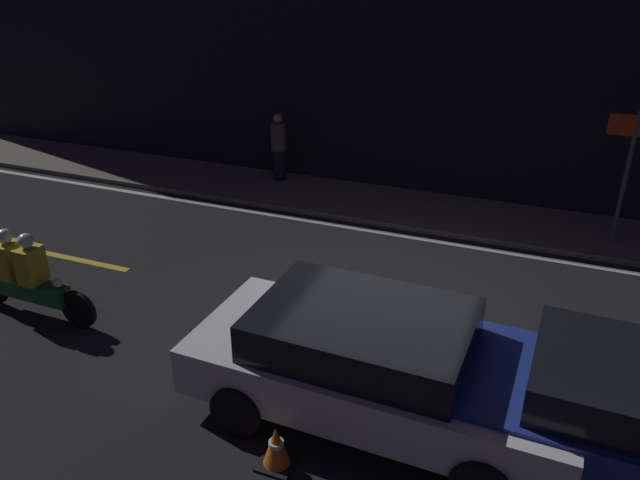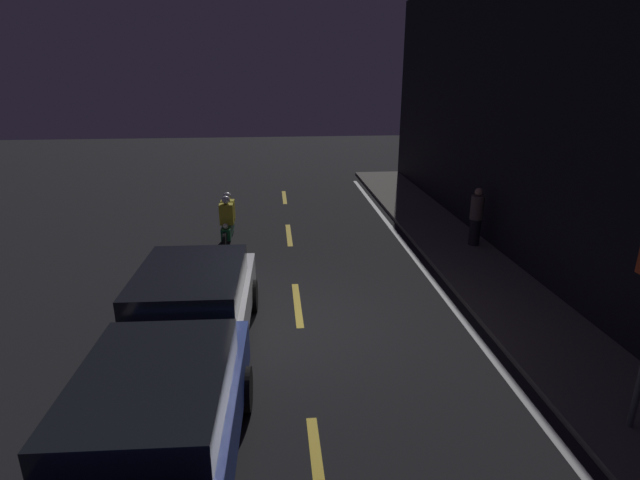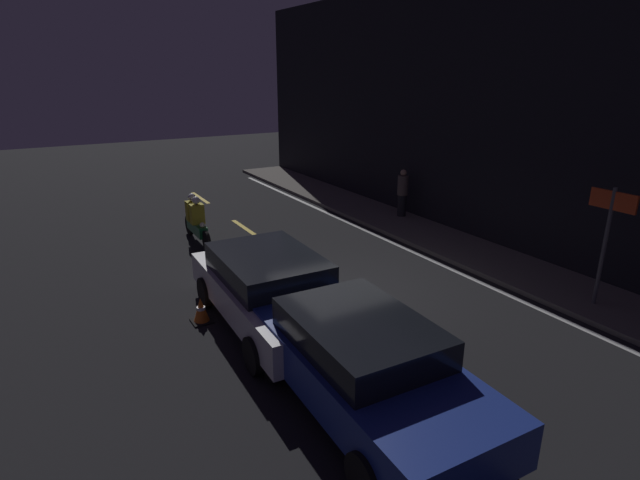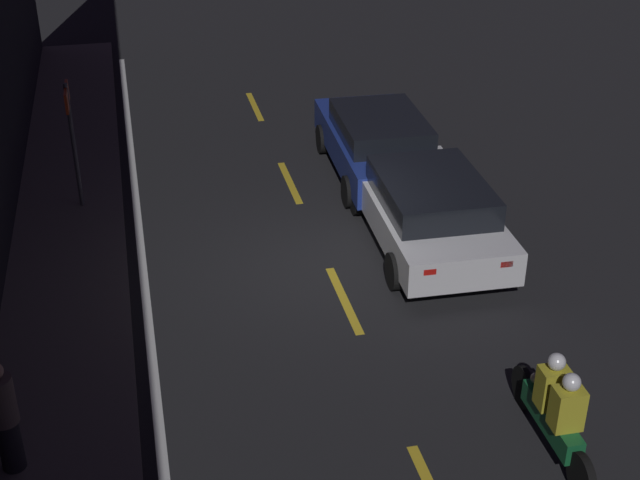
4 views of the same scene
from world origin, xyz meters
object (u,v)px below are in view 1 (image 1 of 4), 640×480
object	(u,v)px
sedan_white	(375,361)
traffic_cone_near	(276,447)
motorcycle	(26,277)
pedestrian	(279,147)
shop_sign	(631,152)

from	to	relation	value
sedan_white	traffic_cone_near	xyz separation A→B (m)	(-0.71, -1.17, -0.49)
sedan_white	motorcycle	distance (m)	5.39
sedan_white	pedestrian	distance (m)	7.95
pedestrian	traffic_cone_near	bearing A→B (deg)	-65.20
sedan_white	motorcycle	xyz separation A→B (m)	(-5.39, 0.19, -0.10)
motorcycle	pedestrian	size ratio (longest dim) A/B	1.49
traffic_cone_near	shop_sign	world-z (taller)	shop_sign
pedestrian	shop_sign	world-z (taller)	shop_sign
motorcycle	traffic_cone_near	size ratio (longest dim) A/B	4.59
traffic_cone_near	shop_sign	xyz separation A→B (m)	(3.45, 7.10, 1.55)
shop_sign	pedestrian	bearing A→B (deg)	174.04
motorcycle	traffic_cone_near	bearing A→B (deg)	-15.23
sedan_white	traffic_cone_near	distance (m)	1.46
sedan_white	motorcycle	bearing A→B (deg)	179.75
traffic_cone_near	pedestrian	size ratio (longest dim) A/B	0.33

